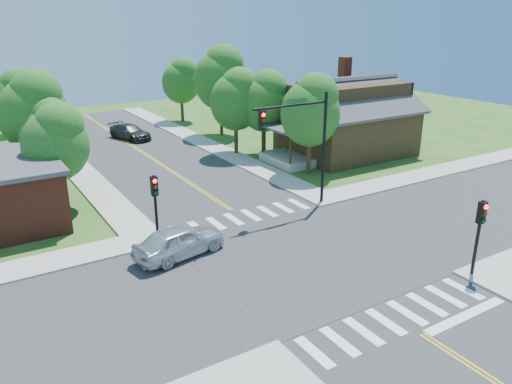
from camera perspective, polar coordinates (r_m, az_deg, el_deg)
ground at (r=25.51m, az=5.52°, el=-7.52°), size 100.00×100.00×0.00m
road_ns at (r=25.50m, az=5.52°, el=-7.48°), size 10.00×90.00×0.04m
road_ew at (r=25.50m, az=5.52°, el=-7.47°), size 90.00×10.00×0.04m
intersection_patch at (r=25.51m, az=5.52°, el=-7.52°), size 10.20×10.20×0.06m
sidewalk_ne at (r=46.44m, az=9.40°, el=5.05°), size 40.00×40.00×0.14m
crosswalk_north at (r=30.17m, az=-1.58°, el=-2.87°), size 8.85×2.00×0.01m
crosswalk_south at (r=21.59m, az=15.76°, el=-13.60°), size 8.85×2.00×0.01m
centerline at (r=25.49m, az=5.53°, el=-7.43°), size 0.30×90.00×0.01m
stop_bar at (r=22.63m, az=22.84°, el=-12.96°), size 4.60×0.45×0.09m
signal_mast_ne at (r=30.28m, az=5.38°, el=6.69°), size 5.30×0.42×7.20m
signal_pole_se at (r=24.77m, az=24.25°, el=-3.36°), size 0.34×0.42×3.80m
signal_pole_nw at (r=26.49m, az=-11.46°, el=-0.49°), size 0.34×0.42×3.80m
house_ne at (r=44.11m, az=10.28°, el=8.57°), size 13.05×8.80×7.11m
tree_e_a at (r=37.48m, az=6.40°, el=9.44°), size 4.51×4.28×7.66m
tree_e_b at (r=42.63m, az=1.07°, el=10.48°), size 4.30×4.08×7.31m
tree_e_c at (r=50.08m, az=-3.98°, el=13.07°), size 5.26×5.00×8.94m
tree_e_d at (r=57.48m, az=-8.50°, el=12.60°), size 4.22×4.01×7.17m
tree_w_a at (r=32.56m, az=-21.83°, el=5.51°), size 3.97×3.77×6.75m
tree_w_b at (r=38.32m, az=-24.00°, el=8.58°), size 4.78×4.54×8.13m
tree_w_c at (r=46.20m, az=-25.51°, el=9.51°), size 4.43×4.21×7.53m
tree_w_d at (r=56.12m, az=-26.45°, el=9.76°), size 3.48×3.30×5.91m
tree_house at (r=42.86m, az=-2.22°, el=10.70°), size 4.41×4.19×7.50m
tree_bldg at (r=37.25m, az=-22.75°, el=6.67°), size 3.76×3.57×6.40m
car_silver at (r=25.51m, az=-8.77°, el=-5.62°), size 3.71×5.50×1.63m
car_dgrey at (r=50.46m, az=-14.20°, el=6.63°), size 4.96×6.10×1.42m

